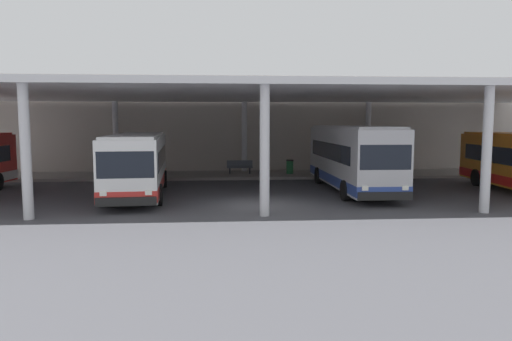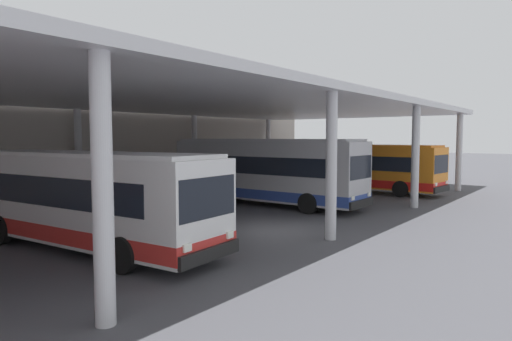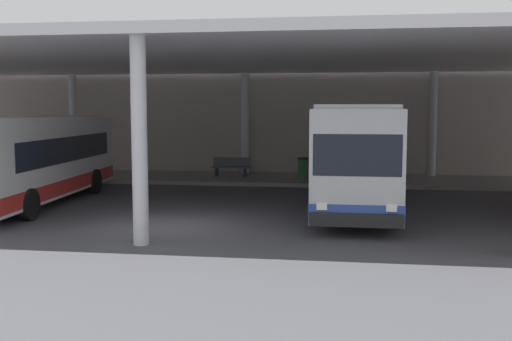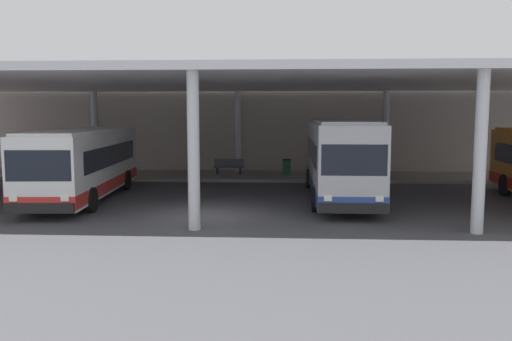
# 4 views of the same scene
# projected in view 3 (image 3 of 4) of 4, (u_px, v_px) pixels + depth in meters

# --- Properties ---
(ground_plane) EXTENTS (200.00, 200.00, 0.00)m
(ground_plane) POSITION_uv_depth(u_px,v_px,m) (170.00, 226.00, 18.10)
(ground_plane) COLOR #47474C
(platform_kerb) EXTENTS (42.00, 4.50, 0.18)m
(platform_kerb) POSITION_uv_depth(u_px,v_px,m) (239.00, 178.00, 29.65)
(platform_kerb) COLOR gray
(platform_kerb) RESTS_ON ground
(station_building_facade) EXTENTS (48.00, 1.60, 7.22)m
(station_building_facade) POSITION_uv_depth(u_px,v_px,m) (250.00, 106.00, 32.49)
(station_building_facade) COLOR #ADA399
(station_building_facade) RESTS_ON ground
(canopy_shelter) EXTENTS (40.00, 17.00, 5.55)m
(canopy_shelter) POSITION_uv_depth(u_px,v_px,m) (210.00, 60.00, 22.98)
(canopy_shelter) COLOR silver
(canopy_shelter) RESTS_ON ground
(bus_second_bay) EXTENTS (3.32, 10.69, 3.17)m
(bus_second_bay) POSITION_uv_depth(u_px,v_px,m) (34.00, 159.00, 22.12)
(bus_second_bay) COLOR white
(bus_second_bay) RESTS_ON ground
(bus_middle_bay) EXTENTS (2.78, 11.35, 3.57)m
(bus_middle_bay) POSITION_uv_depth(u_px,v_px,m) (356.00, 155.00, 21.43)
(bus_middle_bay) COLOR #B7B7BC
(bus_middle_bay) RESTS_ON ground
(bench_waiting) EXTENTS (1.80, 0.45, 0.92)m
(bench_waiting) POSITION_uv_depth(u_px,v_px,m) (231.00, 166.00, 29.72)
(bench_waiting) COLOR #4C515B
(bench_waiting) RESTS_ON platform_kerb
(trash_bin) EXTENTS (0.52, 0.52, 0.98)m
(trash_bin) POSITION_uv_depth(u_px,v_px,m) (303.00, 168.00, 28.91)
(trash_bin) COLOR #236638
(trash_bin) RESTS_ON platform_kerb
(banner_sign) EXTENTS (0.70, 0.12, 3.20)m
(banner_sign) POSITION_uv_depth(u_px,v_px,m) (357.00, 141.00, 27.84)
(banner_sign) COLOR #B2B2B7
(banner_sign) RESTS_ON platform_kerb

